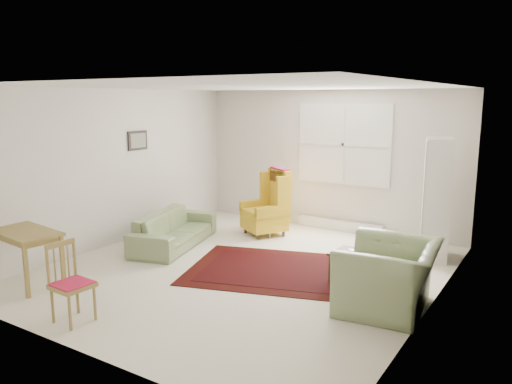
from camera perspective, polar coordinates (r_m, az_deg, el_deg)
The scene contains 10 objects.
room at distance 6.90m, azimuth -0.26°, elevation 1.55°, with size 5.04×5.54×2.51m.
rug at distance 6.96m, azimuth 4.16°, elevation -8.97°, with size 2.83×1.82×0.03m, color black, non-canonical shape.
sofa at distance 8.14m, azimuth -9.33°, elevation -3.49°, with size 1.87×0.73×0.75m, color #78895B.
armchair at distance 5.84m, azimuth 14.97°, elevation -8.58°, with size 1.18×1.03×0.92m, color #78895B.
wingback_chair at distance 8.64m, azimuth 0.96°, elevation -1.14°, with size 0.67×0.71×1.16m, color gold, non-canonical shape.
coffee_table at distance 6.68m, azimuth 10.86°, elevation -8.33°, with size 0.48×0.48×0.39m, color #3C2912, non-canonical shape.
stool at distance 8.54m, azimuth 0.88°, elevation -3.77°, with size 0.33×0.33×0.44m, color white, non-canonical shape.
cabinet at distance 7.79m, azimuth 19.96°, elevation -0.75°, with size 0.38×0.72×1.79m, color silver, non-canonical shape.
desk at distance 7.09m, azimuth -24.91°, elevation -6.70°, with size 1.11×0.56×0.70m, color olive, non-canonical shape.
desk_chair at distance 5.68m, azimuth -20.26°, elevation -9.77°, with size 0.37×0.37×0.86m, color olive, non-canonical shape.
Camera 1 is at (3.68, -5.53, 2.35)m, focal length 35.00 mm.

